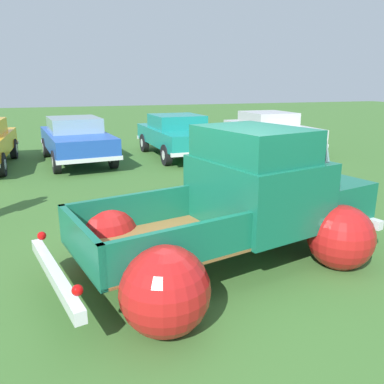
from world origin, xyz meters
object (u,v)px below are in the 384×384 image
vintage_pickup_truck (242,210)px  show_car_2 (178,134)px  show_car_3 (269,129)px  show_car_1 (76,138)px

vintage_pickup_truck → show_car_2: size_ratio=1.13×
vintage_pickup_truck → show_car_3: (5.25, 8.41, 0.03)m
show_car_2 → show_car_3: 3.68m
show_car_2 → show_car_3: bearing=89.6°
vintage_pickup_truck → show_car_1: vintage_pickup_truck is taller
show_car_2 → vintage_pickup_truck: bearing=-13.0°
vintage_pickup_truck → show_car_2: vintage_pickup_truck is taller
vintage_pickup_truck → show_car_2: (1.58, 8.30, 0.03)m
vintage_pickup_truck → show_car_2: bearing=66.4°
show_car_2 → show_car_1: bearing=-93.3°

